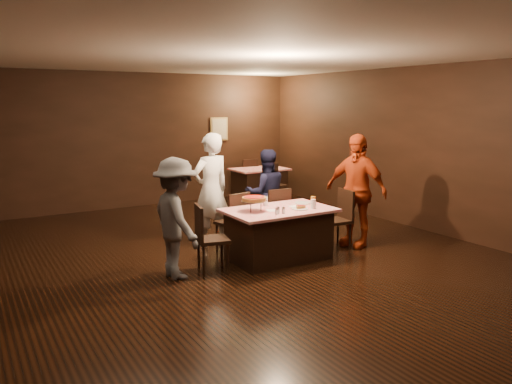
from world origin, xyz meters
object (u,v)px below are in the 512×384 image
diner_navy_hoodie (266,193)px  pizza_stand (254,199)px  chair_back_near (275,185)px  chair_end_right (336,219)px  chair_far_right (274,215)px  diner_grey_knit (176,218)px  glass_front_right (313,204)px  glass_back (265,201)px  chair_back_far (247,177)px  chair_end_left (213,238)px  diner_white_jacket (211,190)px  plate_empty (303,203)px  glass_amber (313,201)px  diner_red_shirt (356,190)px  chair_far_left (232,221)px  back_table (259,184)px  main_table (279,234)px

diner_navy_hoodie → pizza_stand: size_ratio=4.04×
chair_back_near → chair_end_right: bearing=-109.5°
chair_back_near → chair_far_right: bearing=-125.7°
pizza_stand → chair_end_right: bearing=-1.9°
diner_navy_hoodie → diner_grey_knit: (-2.16, -1.20, 0.05)m
glass_front_right → glass_back: bearing=132.3°
chair_back_far → chair_end_left: bearing=58.0°
chair_end_left → chair_back_near: size_ratio=1.00×
chair_back_near → chair_back_far: (0.00, 1.30, 0.00)m
diner_white_jacket → plate_empty: (1.10, -1.03, -0.15)m
diner_navy_hoodie → glass_amber: (0.06, -1.28, 0.07)m
chair_end_right → diner_navy_hoodie: (-0.56, 1.23, 0.29)m
chair_end_right → chair_back_near: 3.59m
diner_red_shirt → chair_far_left: bearing=-131.2°
chair_far_left → diner_white_jacket: (-0.15, 0.43, 0.45)m
chair_far_right → back_table: bearing=-113.5°
chair_back_far → diner_grey_knit: (-3.79, -4.70, 0.34)m
chair_end_right → glass_front_right: size_ratio=6.79×
main_table → diner_navy_hoodie: bearing=66.3°
glass_front_right → diner_red_shirt: bearing=11.3°
chair_back_near → diner_grey_knit: diner_grey_knit is taller
diner_navy_hoodie → chair_end_right: bearing=129.6°
back_table → glass_back: (-2.22, -3.83, 0.46)m
diner_grey_knit → plate_empty: bearing=-88.3°
chair_far_right → pizza_stand: bearing=45.3°
diner_white_jacket → glass_front_right: diner_white_jacket is taller
chair_far_right → pizza_stand: pizza_stand is taller
chair_far_left → glass_amber: bearing=129.6°
chair_far_left → chair_back_far: 4.74m
chair_back_near → plate_empty: bearing=-118.5°
glass_back → diner_grey_knit: bearing=-170.2°
chair_far_left → chair_end_right: bearing=141.7°
main_table → chair_back_far: chair_back_far is taller
diner_red_shirt → glass_back: diner_red_shirt is taller
back_table → glass_back: 4.45m
main_table → chair_back_near: size_ratio=1.68×
chair_back_near → diner_white_jacket: diner_white_jacket is taller
diner_grey_knit → diner_white_jacket: bearing=-44.4°
diner_grey_knit → glass_amber: diner_grey_knit is taller
main_table → plate_empty: bearing=15.3°
chair_back_near → chair_end_left: bearing=-135.8°
chair_far_left → chair_far_right: (0.80, 0.00, 0.00)m
diner_red_shirt → glass_amber: size_ratio=13.19×
chair_back_near → diner_navy_hoodie: diner_navy_hoodie is taller
diner_grey_knit → glass_amber: (2.22, -0.08, 0.03)m
glass_front_right → chair_far_right: bearing=92.9°
chair_end_right → diner_navy_hoodie: diner_navy_hoodie is taller
chair_far_right → chair_end_right: (0.70, -0.75, 0.00)m
diner_grey_knit → chair_back_far: bearing=-40.4°
main_table → plate_empty: (0.55, 0.15, 0.39)m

